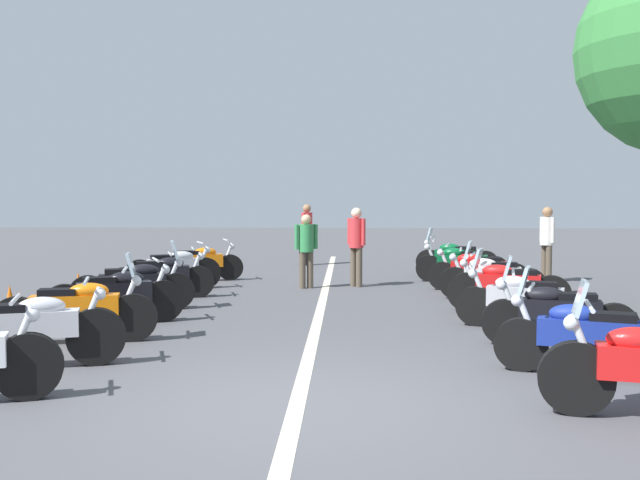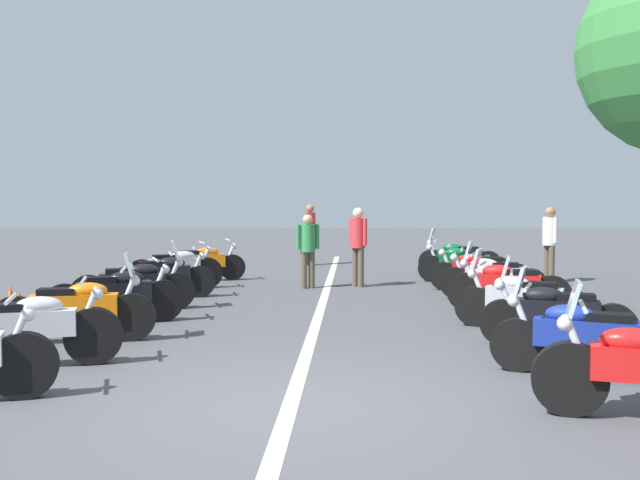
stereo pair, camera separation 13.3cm
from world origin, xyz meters
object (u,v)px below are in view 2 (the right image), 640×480
object	(u,v)px
motorcycle_left_row_3	(116,294)
bystander_1	(550,238)
traffic_cone_1	(20,312)
bystander_0	(310,229)
motorcycle_right_row_5	(492,277)
motorcycle_right_row_7	(463,263)
motorcycle_left_row_7	(201,262)
motorcycle_left_row_5	(163,275)
bystander_2	(308,245)
bystander_4	(358,240)
motorcycle_left_row_2	(77,308)
motorcycle_right_row_3	(522,299)
motorcycle_left_row_1	(25,328)
motorcycle_right_row_2	(555,313)
motorcycle_left_row_6	(176,268)
motorcycle_left_row_4	(135,284)
motorcycle_right_row_6	(479,270)
traffic_cone_0	(80,289)
motorcycle_right_row_4	(507,285)
motorcycle_right_row_1	(584,336)
traffic_cone_2	(11,305)
motorcycle_right_row_8	(458,257)

from	to	relation	value
motorcycle_left_row_3	bystander_1	xyz separation A→B (m)	(5.84, -8.24, 0.57)
traffic_cone_1	bystander_0	xyz separation A→B (m)	(10.49, -3.59, 0.76)
motorcycle_right_row_5	motorcycle_right_row_7	xyz separation A→B (m)	(2.85, 0.12, 0.00)
motorcycle_left_row_3	bystander_0	bearing A→B (deg)	53.29
motorcycle_left_row_7	motorcycle_left_row_3	bearing A→B (deg)	-110.20
motorcycle_left_row_5	bystander_2	world-z (taller)	bystander_2
motorcycle_right_row_5	bystander_4	world-z (taller)	bystander_4
motorcycle_left_row_2	motorcycle_right_row_3	xyz separation A→B (m)	(1.29, -6.26, -0.01)
motorcycle_left_row_1	motorcycle_right_row_3	xyz separation A→B (m)	(2.72, -6.28, -0.01)
traffic_cone_1	bystander_0	distance (m)	11.11
motorcycle_left_row_1	motorcycle_left_row_5	distance (m)	5.67
motorcycle_left_row_1	motorcycle_right_row_2	bearing A→B (deg)	-4.77
motorcycle_left_row_7	motorcycle_right_row_3	world-z (taller)	motorcycle_right_row_3
motorcycle_left_row_6	traffic_cone_1	size ratio (longest dim) A/B	3.16
bystander_1	motorcycle_left_row_4	bearing A→B (deg)	-170.02
motorcycle_right_row_6	traffic_cone_0	size ratio (longest dim) A/B	3.39
motorcycle_left_row_3	bystander_1	bearing A→B (deg)	12.32
motorcycle_right_row_4	traffic_cone_1	world-z (taller)	motorcycle_right_row_4
motorcycle_right_row_1	motorcycle_right_row_4	bearing A→B (deg)	-71.91
traffic_cone_2	motorcycle_left_row_7	bearing A→B (deg)	-17.10
motorcycle_right_row_4	traffic_cone_0	xyz separation A→B (m)	(0.54, 7.64, -0.18)
bystander_0	bystander_4	distance (m)	5.17
motorcycle_left_row_7	bystander_0	xyz separation A→B (m)	(4.14, -2.32, 0.60)
motorcycle_right_row_7	bystander_1	xyz separation A→B (m)	(0.09, -2.00, 0.58)
motorcycle_right_row_8	traffic_cone_1	distance (m)	10.85
motorcycle_left_row_3	motorcycle_left_row_1	bearing A→B (deg)	-114.51
motorcycle_left_row_6	motorcycle_right_row_1	bearing A→B (deg)	-71.63
motorcycle_right_row_7	traffic_cone_2	xyz separation A→B (m)	(-5.75, 7.92, -0.16)
motorcycle_left_row_3	motorcycle_right_row_2	world-z (taller)	motorcycle_right_row_2
motorcycle_right_row_7	traffic_cone_0	size ratio (longest dim) A/B	3.47
motorcycle_left_row_3	motorcycle_left_row_7	xyz separation A→B (m)	(5.66, -0.07, -0.01)
bystander_1	motorcycle_right_row_5	bearing A→B (deg)	-141.19
motorcycle_left_row_5	motorcycle_right_row_7	bearing A→B (deg)	9.81
traffic_cone_1	motorcycle_left_row_4	bearing A→B (deg)	-28.44
motorcycle_left_row_1	bystander_2	distance (m)	7.84
motorcycle_left_row_4	traffic_cone_2	size ratio (longest dim) A/B	3.35
motorcycle_left_row_6	bystander_1	bearing A→B (deg)	-12.15
motorcycle_left_row_1	motorcycle_right_row_5	bearing A→B (deg)	24.46
motorcycle_left_row_1	motorcycle_right_row_5	xyz separation A→B (m)	(5.73, -6.43, -0.02)
motorcycle_right_row_3	bystander_2	size ratio (longest dim) A/B	1.23
motorcycle_left_row_3	bystander_2	size ratio (longest dim) A/B	1.25
motorcycle_left_row_3	bystander_1	world-z (taller)	bystander_1
motorcycle_left_row_2	bystander_0	distance (m)	11.48
motorcycle_right_row_4	traffic_cone_1	bearing A→B (deg)	31.69
motorcycle_left_row_3	motorcycle_right_row_8	distance (m)	9.53
traffic_cone_2	bystander_1	xyz separation A→B (m)	(5.84, -9.92, 0.75)
motorcycle_left_row_1	motorcycle_left_row_4	bearing A→B (deg)	73.28
traffic_cone_0	motorcycle_right_row_2	bearing A→B (deg)	-113.39
motorcycle_right_row_5	bystander_1	bearing A→B (deg)	-112.37
motorcycle_left_row_4	motorcycle_right_row_4	size ratio (longest dim) A/B	1.02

